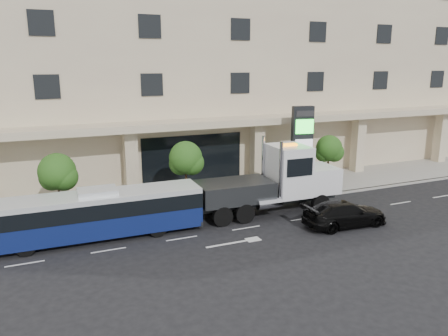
% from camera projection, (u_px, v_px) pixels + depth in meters
% --- Properties ---
extents(ground, '(120.00, 120.00, 0.00)m').
position_uv_depth(ground, '(236.00, 220.00, 27.19)').
color(ground, black).
rests_on(ground, ground).
extents(sidewalk, '(120.00, 6.00, 0.15)m').
position_uv_depth(sidewalk, '(207.00, 197.00, 31.63)').
color(sidewalk, gray).
rests_on(sidewalk, ground).
extents(curb, '(120.00, 0.30, 0.15)m').
position_uv_depth(curb, '(223.00, 209.00, 28.96)').
color(curb, gray).
rests_on(curb, ground).
extents(convention_center, '(60.00, 17.60, 20.00)m').
position_uv_depth(convention_center, '(164.00, 58.00, 38.62)').
color(convention_center, '#C3AE92').
rests_on(convention_center, ground).
extents(tree_left, '(2.27, 2.20, 4.22)m').
position_uv_depth(tree_left, '(58.00, 174.00, 25.84)').
color(tree_left, '#422B19').
rests_on(tree_left, sidewalk).
extents(tree_mid, '(2.28, 2.20, 4.38)m').
position_uv_depth(tree_mid, '(186.00, 160.00, 28.87)').
color(tree_mid, '#422B19').
rests_on(tree_mid, sidewalk).
extents(tree_right, '(2.10, 2.00, 4.04)m').
position_uv_depth(tree_right, '(329.00, 150.00, 33.34)').
color(tree_right, '#422B19').
rests_on(tree_right, sidewalk).
extents(city_bus, '(11.38, 2.64, 2.87)m').
position_uv_depth(city_bus, '(99.00, 213.00, 24.02)').
color(city_bus, black).
rests_on(city_bus, ground).
extents(tow_truck, '(10.82, 3.02, 4.92)m').
position_uv_depth(tow_truck, '(275.00, 182.00, 28.18)').
color(tow_truck, '#2D3033').
rests_on(tow_truck, ground).
extents(black_sedan, '(5.33, 2.37, 1.52)m').
position_uv_depth(black_sedan, '(345.00, 214.00, 26.06)').
color(black_sedan, black).
rests_on(black_sedan, ground).
extents(signage_pylon, '(1.65, 0.88, 6.30)m').
position_uv_depth(signage_pylon, '(302.00, 148.00, 32.61)').
color(signage_pylon, black).
rests_on(signage_pylon, sidewalk).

